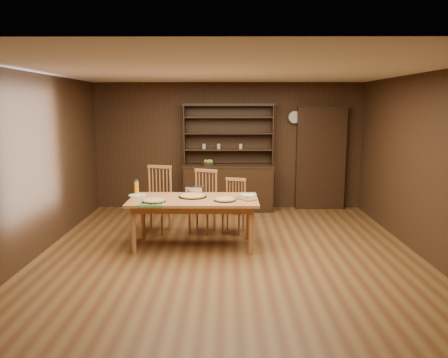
{
  "coord_description": "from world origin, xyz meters",
  "views": [
    {
      "loc": [
        -0.03,
        -6.05,
        2.15
      ],
      "look_at": [
        -0.08,
        0.4,
        1.05
      ],
      "focal_mm": 35.0,
      "sensor_mm": 36.0,
      "label": 1
    }
  ],
  "objects_px": {
    "china_hutch": "(228,182)",
    "chair_left": "(158,196)",
    "chair_center": "(204,199)",
    "chair_right": "(234,204)",
    "juice_bottle": "(137,188)",
    "dining_table": "(194,204)"
  },
  "relations": [
    {
      "from": "chair_left",
      "to": "juice_bottle",
      "type": "xyz_separation_m",
      "value": [
        -0.24,
        -0.58,
        0.26
      ]
    },
    {
      "from": "juice_bottle",
      "to": "chair_right",
      "type": "bearing_deg",
      "value": 18.34
    },
    {
      "from": "china_hutch",
      "to": "chair_right",
      "type": "bearing_deg",
      "value": -86.52
    },
    {
      "from": "chair_left",
      "to": "juice_bottle",
      "type": "bearing_deg",
      "value": -97.39
    },
    {
      "from": "chair_left",
      "to": "chair_center",
      "type": "bearing_deg",
      "value": 13.38
    },
    {
      "from": "chair_left",
      "to": "chair_center",
      "type": "xyz_separation_m",
      "value": [
        0.79,
        -0.02,
        -0.03
      ]
    },
    {
      "from": "chair_left",
      "to": "china_hutch",
      "type": "bearing_deg",
      "value": 65.67
    },
    {
      "from": "china_hutch",
      "to": "chair_center",
      "type": "relative_size",
      "value": 2.05
    },
    {
      "from": "chair_center",
      "to": "juice_bottle",
      "type": "distance_m",
      "value": 1.21
    },
    {
      "from": "chair_left",
      "to": "chair_right",
      "type": "relative_size",
      "value": 1.22
    },
    {
      "from": "chair_left",
      "to": "chair_right",
      "type": "xyz_separation_m",
      "value": [
        1.31,
        -0.07,
        -0.11
      ]
    },
    {
      "from": "china_hutch",
      "to": "chair_right",
      "type": "xyz_separation_m",
      "value": [
        0.1,
        -1.56,
        -0.11
      ]
    },
    {
      "from": "chair_center",
      "to": "chair_right",
      "type": "xyz_separation_m",
      "value": [
        0.52,
        -0.05,
        -0.08
      ]
    },
    {
      "from": "juice_bottle",
      "to": "dining_table",
      "type": "bearing_deg",
      "value": -17.19
    },
    {
      "from": "chair_center",
      "to": "chair_right",
      "type": "relative_size",
      "value": 1.16
    },
    {
      "from": "china_hutch",
      "to": "dining_table",
      "type": "bearing_deg",
      "value": -102.72
    },
    {
      "from": "juice_bottle",
      "to": "china_hutch",
      "type": "bearing_deg",
      "value": 55.02
    },
    {
      "from": "chair_left",
      "to": "juice_bottle",
      "type": "relative_size",
      "value": 4.71
    },
    {
      "from": "chair_left",
      "to": "chair_right",
      "type": "height_order",
      "value": "chair_left"
    },
    {
      "from": "china_hutch",
      "to": "chair_left",
      "type": "height_order",
      "value": "china_hutch"
    },
    {
      "from": "chair_center",
      "to": "china_hutch",
      "type": "bearing_deg",
      "value": 94.95
    },
    {
      "from": "china_hutch",
      "to": "chair_center",
      "type": "bearing_deg",
      "value": -105.68
    }
  ]
}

